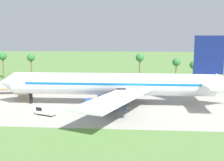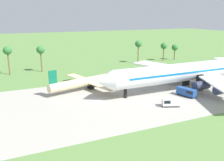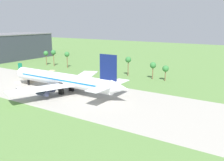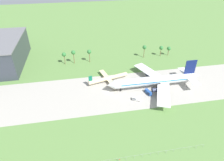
# 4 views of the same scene
# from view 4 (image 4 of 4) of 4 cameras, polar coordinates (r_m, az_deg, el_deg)

# --- Properties ---
(ground_plane) EXTENTS (600.00, 600.00, 0.00)m
(ground_plane) POSITION_cam_4_polar(r_m,az_deg,el_deg) (140.42, -1.28, -3.31)
(ground_plane) COLOR #5B8442
(taxiway_strip) EXTENTS (320.00, 44.00, 0.02)m
(taxiway_strip) POSITION_cam_4_polar(r_m,az_deg,el_deg) (140.42, -1.28, -3.31)
(taxiway_strip) COLOR #A8A399
(taxiway_strip) RESTS_ON ground_plane
(jet_airliner) EXTENTS (69.45, 57.31, 19.69)m
(jet_airliner) POSITION_cam_4_polar(r_m,az_deg,el_deg) (145.05, 12.39, 0.02)
(jet_airliner) COLOR white
(jet_airliner) RESTS_ON ground_plane
(regional_aircraft) EXTENTS (30.76, 27.91, 8.48)m
(regional_aircraft) POSITION_cam_4_polar(r_m,az_deg,el_deg) (149.96, -1.14, 0.61)
(regional_aircraft) COLOR beige
(regional_aircraft) RESTS_ON ground_plane
(baggage_tug) EXTENTS (5.49, 3.75, 2.30)m
(baggage_tug) POSITION_cam_4_polar(r_m,az_deg,el_deg) (133.33, 6.97, -5.20)
(baggage_tug) COLOR black
(baggage_tug) RESTS_ON ground_plane
(catering_van) EXTENTS (3.64, 6.63, 2.63)m
(catering_van) POSITION_cam_4_polar(r_m,az_deg,el_deg) (140.01, 10.37, -3.35)
(catering_van) COLOR black
(catering_van) RESTS_ON ground_plane
(perimeter_fence) EXTENTS (80.10, 0.10, 2.10)m
(perimeter_fence) POSITION_cam_4_polar(r_m,az_deg,el_deg) (101.12, 4.12, -21.15)
(perimeter_fence) COLOR gray
(perimeter_fence) RESTS_ON ground_plane
(no_stopping_sign) EXTENTS (0.44, 0.08, 1.68)m
(no_stopping_sign) POSITION_cam_4_polar(r_m,az_deg,el_deg) (100.73, 2.10, -21.75)
(no_stopping_sign) COLOR gray
(no_stopping_sign) RESTS_ON ground_plane
(terminal_building) EXTENTS (36.72, 61.20, 22.17)m
(terminal_building) POSITION_cam_4_polar(r_m,az_deg,el_deg) (195.04, -29.31, 7.02)
(terminal_building) COLOR #333842
(terminal_building) RESTS_ON ground_plane
(palm_tree_row) EXTENTS (99.11, 3.60, 12.22)m
(palm_tree_row) POSITION_cam_4_polar(r_m,az_deg,el_deg) (179.18, 1.76, 8.55)
(palm_tree_row) COLOR brown
(palm_tree_row) RESTS_ON ground_plane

